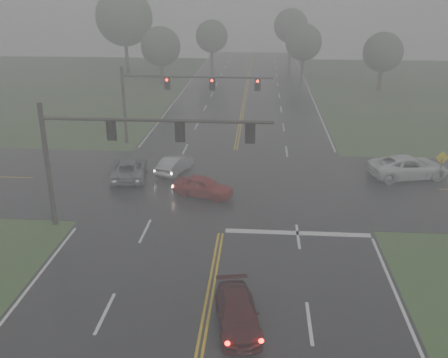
# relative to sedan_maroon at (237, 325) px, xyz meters

# --- Properties ---
(main_road) EXTENTS (18.00, 160.00, 0.02)m
(main_road) POSITION_rel_sedan_maroon_xyz_m (-1.40, 14.34, 0.00)
(main_road) COLOR black
(main_road) RESTS_ON ground
(cross_street) EXTENTS (120.00, 14.00, 0.02)m
(cross_street) POSITION_rel_sedan_maroon_xyz_m (-1.40, 16.34, 0.00)
(cross_street) COLOR black
(cross_street) RESTS_ON ground
(stop_bar) EXTENTS (8.50, 0.50, 0.01)m
(stop_bar) POSITION_rel_sedan_maroon_xyz_m (3.10, 8.74, 0.00)
(stop_bar) COLOR silver
(stop_bar) RESTS_ON ground
(sedan_maroon) EXTENTS (2.46, 4.46, 1.22)m
(sedan_maroon) POSITION_rel_sedan_maroon_xyz_m (0.00, 0.00, 0.00)
(sedan_maroon) COLOR #3A0A0D
(sedan_maroon) RESTS_ON ground
(sedan_red) EXTENTS (4.49, 2.90, 1.42)m
(sedan_red) POSITION_rel_sedan_maroon_xyz_m (-3.06, 13.88, 0.00)
(sedan_red) COLOR maroon
(sedan_red) RESTS_ON ground
(sedan_silver) EXTENTS (2.59, 4.21, 1.31)m
(sedan_silver) POSITION_rel_sedan_maroon_xyz_m (-5.78, 18.35, 0.00)
(sedan_silver) COLOR #95979C
(sedan_silver) RESTS_ON ground
(car_grey) EXTENTS (3.25, 5.63, 1.48)m
(car_grey) POSITION_rel_sedan_maroon_xyz_m (-9.06, 17.02, 0.00)
(car_grey) COLOR slate
(car_grey) RESTS_ON ground
(pickup_white) EXTENTS (6.43, 4.06, 1.65)m
(pickup_white) POSITION_rel_sedan_maroon_xyz_m (11.96, 18.68, 0.00)
(pickup_white) COLOR silver
(pickup_white) RESTS_ON ground
(signal_gantry_near) EXTENTS (13.25, 0.33, 7.51)m
(signal_gantry_near) POSITION_rel_sedan_maroon_xyz_m (-7.55, 8.91, 5.27)
(signal_gantry_near) COLOR black
(signal_gantry_near) RESTS_ON ground
(signal_gantry_far) EXTENTS (13.46, 0.35, 6.97)m
(signal_gantry_far) POSITION_rel_sedan_maroon_xyz_m (-7.39, 25.92, 4.93)
(signal_gantry_far) COLOR black
(signal_gantry_far) RESTS_ON ground
(sign_diamond_east) EXTENTS (1.00, 0.10, 2.41)m
(sign_diamond_east) POSITION_rel_sedan_maroon_xyz_m (14.03, 17.85, 1.62)
(sign_diamond_east) COLOR black
(sign_diamond_east) RESTS_ON ground
(tree_nw_a) EXTENTS (5.67, 5.67, 8.33)m
(tree_nw_a) POSITION_rel_sedan_maroon_xyz_m (-13.86, 54.85, 5.48)
(tree_nw_a) COLOR #2E231E
(tree_nw_a) RESTS_ON ground
(tree_ne_a) EXTENTS (5.64, 5.64, 8.28)m
(tree_ne_a) POSITION_rel_sedan_maroon_xyz_m (7.03, 62.70, 5.44)
(tree_ne_a) COLOR #2E231E
(tree_ne_a) RESTS_ON ground
(tree_n_mid) EXTENTS (5.62, 5.62, 8.26)m
(tree_n_mid) POSITION_rel_sedan_maroon_xyz_m (-8.20, 71.86, 5.43)
(tree_n_mid) COLOR #2E231E
(tree_n_mid) RESTS_ON ground
(tree_e_near) EXTENTS (5.39, 5.39, 7.91)m
(tree_e_near) POSITION_rel_sedan_maroon_xyz_m (17.02, 53.02, 5.19)
(tree_e_near) COLOR #2E231E
(tree_e_near) RESTS_ON ground
(tree_nw_b) EXTENTS (9.18, 9.18, 13.48)m
(tree_nw_b) POSITION_rel_sedan_maroon_xyz_m (-21.79, 65.48, 8.88)
(tree_nw_b) COLOR #2E231E
(tree_nw_b) RESTS_ON ground
(tree_n_far) EXTENTS (6.63, 6.63, 9.73)m
(tree_n_far) POSITION_rel_sedan_maroon_xyz_m (6.07, 83.77, 6.40)
(tree_n_far) COLOR #2E231E
(tree_n_far) RESTS_ON ground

